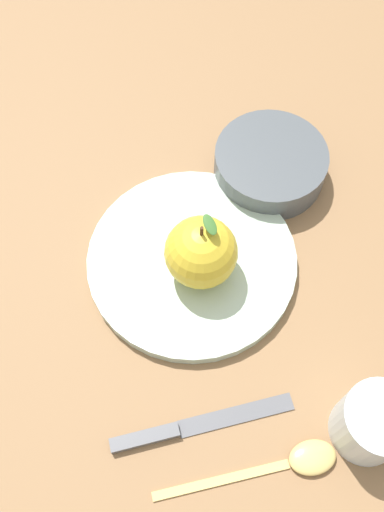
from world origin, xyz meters
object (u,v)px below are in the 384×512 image
object	(u,v)px
spoon	(291,463)
dinner_plate	(192,260)
apple	(201,252)
side_bowl	(270,162)
cup	(374,422)
knife	(186,427)

from	to	relation	value
spoon	dinner_plate	bearing A→B (deg)	79.16
apple	side_bowl	distance (m)	0.17
dinner_plate	cup	xyz separation A→B (m)	(0.04, -0.26, 0.03)
side_bowl	spoon	bearing A→B (deg)	-124.42
knife	spoon	xyz separation A→B (m)	(0.07, -0.09, 0.00)
knife	dinner_plate	bearing A→B (deg)	53.52
apple	knife	size ratio (longest dim) A/B	0.50
spoon	apple	bearing A→B (deg)	78.31
apple	cup	world-z (taller)	apple
apple	spoon	xyz separation A→B (m)	(-0.05, -0.22, -0.05)
cup	knife	distance (m)	0.19
side_bowl	apple	bearing A→B (deg)	-156.29
dinner_plate	spoon	size ratio (longest dim) A/B	1.34
dinner_plate	side_bowl	size ratio (longest dim) A/B	1.75
dinner_plate	knife	world-z (taller)	dinner_plate
side_bowl	knife	bearing A→B (deg)	-142.68
knife	spoon	distance (m)	0.11
dinner_plate	spoon	distance (m)	0.24
apple	spoon	bearing A→B (deg)	-101.69
cup	knife	size ratio (longest dim) A/B	0.39
side_bowl	spoon	size ratio (longest dim) A/B	0.77
apple	cup	xyz separation A→B (m)	(0.04, -0.24, -0.02)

